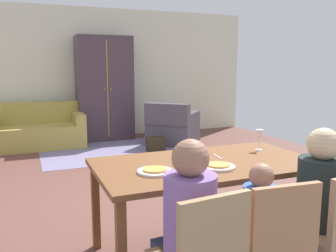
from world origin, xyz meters
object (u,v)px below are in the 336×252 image
object	(u,v)px
wine_glass	(259,136)
armoire	(105,89)
dining_table	(206,171)
dining_chair_woman	(336,228)
handbag	(156,144)
dining_chair_child	(273,242)
person_woman	(314,214)
plate_near_man	(155,172)
person_child	(256,238)
couch	(37,131)
plate_near_child	(218,167)
person_man	(186,239)
armchair	(172,128)

from	to	relation	value
wine_glass	armoire	size ratio (longest dim) A/B	0.09
dining_table	dining_chair_woman	world-z (taller)	dining_chair_woman
dining_table	handbag	xyz separation A→B (m)	(0.84, 3.48, -0.56)
dining_chair_woman	wine_glass	bearing A→B (deg)	82.27
dining_chair_child	person_woman	distance (m)	0.51
plate_near_man	armoire	bearing A→B (deg)	81.71
person_child	couch	size ratio (longest dim) A/B	0.55
plate_near_man	plate_near_child	distance (m)	0.48
handbag	armoire	bearing A→B (deg)	112.33
person_man	dining_chair_child	world-z (taller)	person_man
couch	armchair	distance (m)	2.55
dining_table	armchair	distance (m)	4.18
plate_near_man	couch	distance (m)	4.82
armchair	dining_table	bearing A→B (deg)	-109.04
person_child	armoire	bearing A→B (deg)	87.36
person_woman	armoire	world-z (taller)	armoire
dining_chair_woman	plate_near_child	bearing A→B (deg)	126.48
person_woman	armchair	xyz separation A→B (m)	(0.89, 4.60, -0.19)
plate_near_man	couch	bearing A→B (deg)	97.42
armchair	person_woman	bearing A→B (deg)	-100.95
plate_near_child	armoire	size ratio (longest dim) A/B	0.12
plate_near_man	dining_chair_child	world-z (taller)	dining_chair_child
person_woman	plate_near_child	bearing A→B (deg)	134.49
dining_chair_child	armchair	world-z (taller)	dining_chair_child
person_child	dining_chair_woman	xyz separation A→B (m)	(0.48, -0.17, 0.06)
plate_near_child	dining_chair_child	xyz separation A→B (m)	(-0.01, -0.65, -0.28)
person_child	armchair	bearing A→B (deg)	73.58
dining_chair_woman	dining_chair_child	bearing A→B (deg)	-179.97
dining_chair_child	armoire	bearing A→B (deg)	87.35
dining_table	person_man	bearing A→B (deg)	-125.94
armoire	dining_table	bearing A→B (deg)	-93.02
dining_table	plate_near_child	size ratio (longest dim) A/B	6.89
person_man	armoire	distance (m)	5.64
couch	handbag	size ratio (longest dim) A/B	5.26
person_child	armchair	world-z (taller)	person_child
dining_chair_woman	plate_near_man	bearing A→B (deg)	143.30
wine_glass	dining_chair_woman	distance (m)	1.10
dining_table	dining_chair_child	distance (m)	0.86
wine_glass	dining_chair_child	world-z (taller)	wine_glass
person_man	dining_chair_child	bearing A→B (deg)	-20.38
plate_near_man	dining_chair_woman	bearing A→B (deg)	-36.70
person_man	couch	size ratio (longest dim) A/B	0.66
wine_glass	dining_chair_woman	bearing A→B (deg)	-97.73
person_child	dining_chair_woman	distance (m)	0.51
plate_near_child	couch	distance (m)	4.96
dining_chair_child	armoire	xyz separation A→B (m)	(0.27, 5.74, 0.56)
handbag	dining_table	bearing A→B (deg)	-103.66
armoire	armchair	bearing A→B (deg)	-41.33
armoire	person_child	bearing A→B (deg)	-92.64
plate_near_child	dining_chair_woman	distance (m)	0.86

